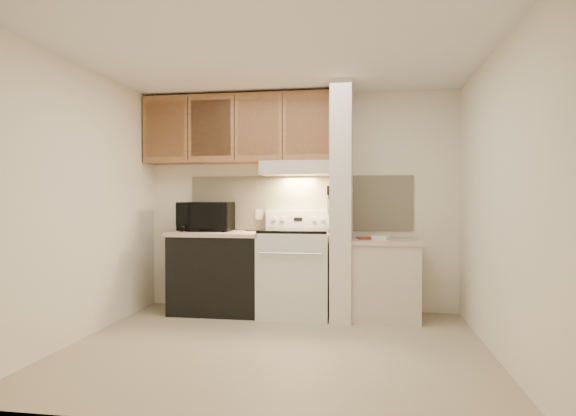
# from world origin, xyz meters

# --- Properties ---
(floor) EXTENTS (3.60, 3.60, 0.00)m
(floor) POSITION_xyz_m (0.00, 0.00, 0.00)
(floor) COLOR tan
(floor) RESTS_ON ground
(ceiling) EXTENTS (3.60, 3.60, 0.00)m
(ceiling) POSITION_xyz_m (0.00, 0.00, 2.50)
(ceiling) COLOR white
(ceiling) RESTS_ON wall_back
(wall_back) EXTENTS (3.60, 2.50, 0.02)m
(wall_back) POSITION_xyz_m (0.00, 1.50, 1.25)
(wall_back) COLOR white
(wall_back) RESTS_ON floor
(wall_left) EXTENTS (0.02, 3.00, 2.50)m
(wall_left) POSITION_xyz_m (-1.80, 0.00, 1.25)
(wall_left) COLOR white
(wall_left) RESTS_ON floor
(wall_right) EXTENTS (0.02, 3.00, 2.50)m
(wall_right) POSITION_xyz_m (1.80, 0.00, 1.25)
(wall_right) COLOR white
(wall_right) RESTS_ON floor
(backsplash) EXTENTS (2.60, 0.02, 0.63)m
(backsplash) POSITION_xyz_m (0.00, 1.49, 1.24)
(backsplash) COLOR beige
(backsplash) RESTS_ON wall_back
(range_body) EXTENTS (0.76, 0.65, 0.92)m
(range_body) POSITION_xyz_m (0.00, 1.16, 0.46)
(range_body) COLOR silver
(range_body) RESTS_ON floor
(oven_window) EXTENTS (0.50, 0.01, 0.30)m
(oven_window) POSITION_xyz_m (0.00, 0.84, 0.50)
(oven_window) COLOR black
(oven_window) RESTS_ON range_body
(oven_handle) EXTENTS (0.65, 0.02, 0.02)m
(oven_handle) POSITION_xyz_m (0.00, 0.80, 0.72)
(oven_handle) COLOR silver
(oven_handle) RESTS_ON range_body
(cooktop) EXTENTS (0.74, 0.64, 0.03)m
(cooktop) POSITION_xyz_m (0.00, 1.16, 0.94)
(cooktop) COLOR black
(cooktop) RESTS_ON range_body
(range_backguard) EXTENTS (0.76, 0.08, 0.20)m
(range_backguard) POSITION_xyz_m (0.00, 1.44, 1.05)
(range_backguard) COLOR silver
(range_backguard) RESTS_ON range_body
(range_display) EXTENTS (0.10, 0.01, 0.04)m
(range_display) POSITION_xyz_m (0.00, 1.40, 1.05)
(range_display) COLOR black
(range_display) RESTS_ON range_backguard
(range_knob_left_outer) EXTENTS (0.05, 0.02, 0.05)m
(range_knob_left_outer) POSITION_xyz_m (-0.28, 1.40, 1.05)
(range_knob_left_outer) COLOR silver
(range_knob_left_outer) RESTS_ON range_backguard
(range_knob_left_inner) EXTENTS (0.05, 0.02, 0.05)m
(range_knob_left_inner) POSITION_xyz_m (-0.18, 1.40, 1.05)
(range_knob_left_inner) COLOR silver
(range_knob_left_inner) RESTS_ON range_backguard
(range_knob_right_inner) EXTENTS (0.05, 0.02, 0.05)m
(range_knob_right_inner) POSITION_xyz_m (0.18, 1.40, 1.05)
(range_knob_right_inner) COLOR silver
(range_knob_right_inner) RESTS_ON range_backguard
(range_knob_right_outer) EXTENTS (0.05, 0.02, 0.05)m
(range_knob_right_outer) POSITION_xyz_m (0.28, 1.40, 1.05)
(range_knob_right_outer) COLOR silver
(range_knob_right_outer) RESTS_ON range_backguard
(dishwasher_front) EXTENTS (1.00, 0.63, 0.87)m
(dishwasher_front) POSITION_xyz_m (-0.88, 1.17, 0.43)
(dishwasher_front) COLOR black
(dishwasher_front) RESTS_ON floor
(left_countertop) EXTENTS (1.04, 0.67, 0.04)m
(left_countertop) POSITION_xyz_m (-0.88, 1.17, 0.89)
(left_countertop) COLOR beige
(left_countertop) RESTS_ON dishwasher_front
(spoon_rest) EXTENTS (0.20, 0.08, 0.01)m
(spoon_rest) POSITION_xyz_m (-0.51, 1.36, 0.92)
(spoon_rest) COLOR black
(spoon_rest) RESTS_ON left_countertop
(teal_jar) EXTENTS (0.12, 0.12, 0.10)m
(teal_jar) POSITION_xyz_m (-0.83, 1.39, 0.96)
(teal_jar) COLOR #265952
(teal_jar) RESTS_ON left_countertop
(outlet) EXTENTS (0.08, 0.01, 0.12)m
(outlet) POSITION_xyz_m (-0.48, 1.48, 1.10)
(outlet) COLOR beige
(outlet) RESTS_ON backsplash
(microwave) EXTENTS (0.62, 0.43, 0.34)m
(microwave) POSITION_xyz_m (-1.07, 1.31, 1.08)
(microwave) COLOR black
(microwave) RESTS_ON left_countertop
(partition_pillar) EXTENTS (0.22, 0.70, 2.50)m
(partition_pillar) POSITION_xyz_m (0.51, 1.15, 1.25)
(partition_pillar) COLOR silver
(partition_pillar) RESTS_ON floor
(pillar_trim) EXTENTS (0.01, 0.70, 0.04)m
(pillar_trim) POSITION_xyz_m (0.39, 1.15, 1.30)
(pillar_trim) COLOR #99653C
(pillar_trim) RESTS_ON partition_pillar
(knife_strip) EXTENTS (0.02, 0.42, 0.04)m
(knife_strip) POSITION_xyz_m (0.39, 1.10, 1.32)
(knife_strip) COLOR black
(knife_strip) RESTS_ON partition_pillar
(knife_blade_a) EXTENTS (0.01, 0.03, 0.16)m
(knife_blade_a) POSITION_xyz_m (0.38, 0.93, 1.22)
(knife_blade_a) COLOR silver
(knife_blade_a) RESTS_ON knife_strip
(knife_handle_a) EXTENTS (0.02, 0.02, 0.10)m
(knife_handle_a) POSITION_xyz_m (0.38, 0.93, 1.37)
(knife_handle_a) COLOR black
(knife_handle_a) RESTS_ON knife_strip
(knife_blade_b) EXTENTS (0.01, 0.04, 0.18)m
(knife_blade_b) POSITION_xyz_m (0.38, 1.01, 1.21)
(knife_blade_b) COLOR silver
(knife_blade_b) RESTS_ON knife_strip
(knife_handle_b) EXTENTS (0.02, 0.02, 0.10)m
(knife_handle_b) POSITION_xyz_m (0.38, 1.01, 1.37)
(knife_handle_b) COLOR black
(knife_handle_b) RESTS_ON knife_strip
(knife_blade_c) EXTENTS (0.01, 0.04, 0.20)m
(knife_blade_c) POSITION_xyz_m (0.38, 1.10, 1.20)
(knife_blade_c) COLOR silver
(knife_blade_c) RESTS_ON knife_strip
(knife_handle_c) EXTENTS (0.02, 0.02, 0.10)m
(knife_handle_c) POSITION_xyz_m (0.38, 1.10, 1.37)
(knife_handle_c) COLOR black
(knife_handle_c) RESTS_ON knife_strip
(knife_blade_d) EXTENTS (0.01, 0.04, 0.16)m
(knife_blade_d) POSITION_xyz_m (0.38, 1.18, 1.22)
(knife_blade_d) COLOR silver
(knife_blade_d) RESTS_ON knife_strip
(knife_handle_d) EXTENTS (0.02, 0.02, 0.10)m
(knife_handle_d) POSITION_xyz_m (0.38, 1.19, 1.37)
(knife_handle_d) COLOR black
(knife_handle_d) RESTS_ON knife_strip
(knife_blade_e) EXTENTS (0.01, 0.04, 0.18)m
(knife_blade_e) POSITION_xyz_m (0.38, 1.25, 1.21)
(knife_blade_e) COLOR silver
(knife_blade_e) RESTS_ON knife_strip
(knife_handle_e) EXTENTS (0.02, 0.02, 0.10)m
(knife_handle_e) POSITION_xyz_m (0.38, 1.26, 1.37)
(knife_handle_e) COLOR black
(knife_handle_e) RESTS_ON knife_strip
(oven_mitt) EXTENTS (0.03, 0.10, 0.24)m
(oven_mitt) POSITION_xyz_m (0.38, 1.32, 1.15)
(oven_mitt) COLOR slate
(oven_mitt) RESTS_ON partition_pillar
(right_cab_base) EXTENTS (0.70, 0.60, 0.81)m
(right_cab_base) POSITION_xyz_m (0.97, 1.15, 0.40)
(right_cab_base) COLOR beige
(right_cab_base) RESTS_ON floor
(right_countertop) EXTENTS (0.74, 0.64, 0.04)m
(right_countertop) POSITION_xyz_m (0.97, 1.15, 0.83)
(right_countertop) COLOR beige
(right_countertop) RESTS_ON right_cab_base
(red_folder) EXTENTS (0.26, 0.32, 0.01)m
(red_folder) POSITION_xyz_m (0.79, 1.21, 0.85)
(red_folder) COLOR maroon
(red_folder) RESTS_ON right_countertop
(white_box) EXTENTS (0.19, 0.16, 0.04)m
(white_box) POSITION_xyz_m (0.92, 1.08, 0.87)
(white_box) COLOR white
(white_box) RESTS_ON right_countertop
(range_hood) EXTENTS (0.78, 0.44, 0.15)m
(range_hood) POSITION_xyz_m (0.00, 1.28, 1.62)
(range_hood) COLOR beige
(range_hood) RESTS_ON upper_cabinets
(hood_lip) EXTENTS (0.78, 0.04, 0.06)m
(hood_lip) POSITION_xyz_m (0.00, 1.07, 1.58)
(hood_lip) COLOR beige
(hood_lip) RESTS_ON range_hood
(upper_cabinets) EXTENTS (2.18, 0.33, 0.77)m
(upper_cabinets) POSITION_xyz_m (-0.69, 1.32, 2.08)
(upper_cabinets) COLOR #99653C
(upper_cabinets) RESTS_ON wall_back
(cab_door_a) EXTENTS (0.46, 0.01, 0.63)m
(cab_door_a) POSITION_xyz_m (-1.51, 1.17, 2.08)
(cab_door_a) COLOR #99653C
(cab_door_a) RESTS_ON upper_cabinets
(cab_gap_a) EXTENTS (0.01, 0.01, 0.73)m
(cab_gap_a) POSITION_xyz_m (-1.23, 1.16, 2.08)
(cab_gap_a) COLOR black
(cab_gap_a) RESTS_ON upper_cabinets
(cab_door_b) EXTENTS (0.46, 0.01, 0.63)m
(cab_door_b) POSITION_xyz_m (-0.96, 1.17, 2.08)
(cab_door_b) COLOR #99653C
(cab_door_b) RESTS_ON upper_cabinets
(cab_gap_b) EXTENTS (0.01, 0.01, 0.73)m
(cab_gap_b) POSITION_xyz_m (-0.69, 1.16, 2.08)
(cab_gap_b) COLOR black
(cab_gap_b) RESTS_ON upper_cabinets
(cab_door_c) EXTENTS (0.46, 0.01, 0.63)m
(cab_door_c) POSITION_xyz_m (-0.42, 1.17, 2.08)
(cab_door_c) COLOR #99653C
(cab_door_c) RESTS_ON upper_cabinets
(cab_gap_c) EXTENTS (0.01, 0.01, 0.73)m
(cab_gap_c) POSITION_xyz_m (-0.14, 1.16, 2.08)
(cab_gap_c) COLOR black
(cab_gap_c) RESTS_ON upper_cabinets
(cab_door_d) EXTENTS (0.46, 0.01, 0.63)m
(cab_door_d) POSITION_xyz_m (0.13, 1.17, 2.08)
(cab_door_d) COLOR #99653C
(cab_door_d) RESTS_ON upper_cabinets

